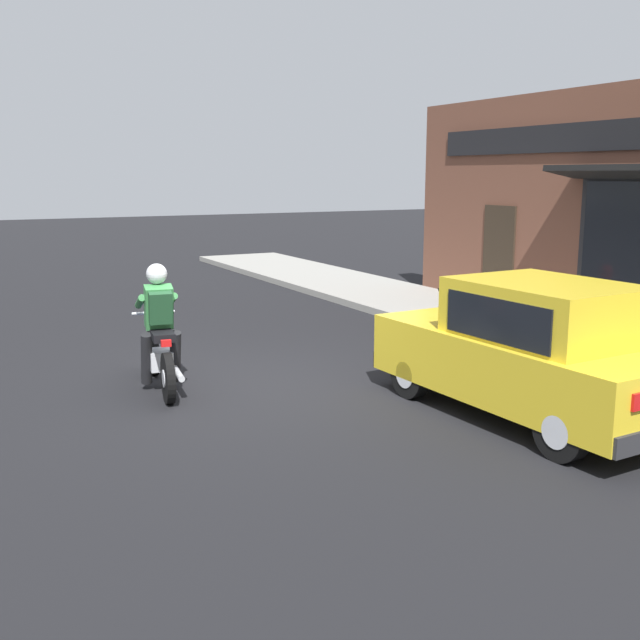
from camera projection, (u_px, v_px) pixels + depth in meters
The scene contains 5 objects.
ground_plane at pixel (255, 384), 9.84m from camera, with size 80.00×80.00×0.00m, color black.
sidewalk_curb at pixel (442, 310), 14.83m from camera, with size 2.60×22.00×0.14m, color gray.
motorcycle_with_rider at pixel (159, 337), 9.52m from camera, with size 0.64×2.01×1.62m.
car_hatchback at pixel (531, 351), 8.39m from camera, with size 1.80×3.85×1.57m.
fire_hydrant at pixel (508, 298), 13.19m from camera, with size 0.36×0.24×0.88m.
Camera 1 is at (-3.65, -8.80, 2.72)m, focal length 42.00 mm.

